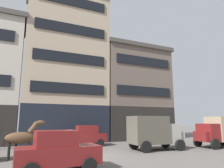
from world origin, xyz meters
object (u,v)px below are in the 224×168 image
at_px(draft_horse, 22,137).
at_px(delivery_truck_far, 154,132).
at_px(sedan_light, 85,136).
at_px(sedan_dark, 58,151).
at_px(delivery_truck_near, 220,130).

relative_size(draft_horse, delivery_truck_far, 0.53).
relative_size(delivery_truck_far, sedan_light, 1.19).
relative_size(sedan_dark, sedan_light, 1.01).
xyz_separation_m(delivery_truck_near, sedan_dark, (-14.51, -3.14, -0.51)).
distance_m(draft_horse, delivery_truck_near, 16.02).
height_order(draft_horse, delivery_truck_far, delivery_truck_far).
bearing_deg(delivery_truck_far, sedan_dark, -154.16).
distance_m(delivery_truck_near, sedan_dark, 14.85).
height_order(delivery_truck_near, sedan_light, delivery_truck_near).
bearing_deg(delivery_truck_near, delivery_truck_far, 172.89).
relative_size(draft_horse, sedan_light, 0.63).
height_order(delivery_truck_far, sedan_light, delivery_truck_far).
bearing_deg(sedan_light, delivery_truck_near, -27.62).
height_order(draft_horse, sedan_light, draft_horse).
xyz_separation_m(draft_horse, sedan_light, (5.39, 4.62, -0.36)).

